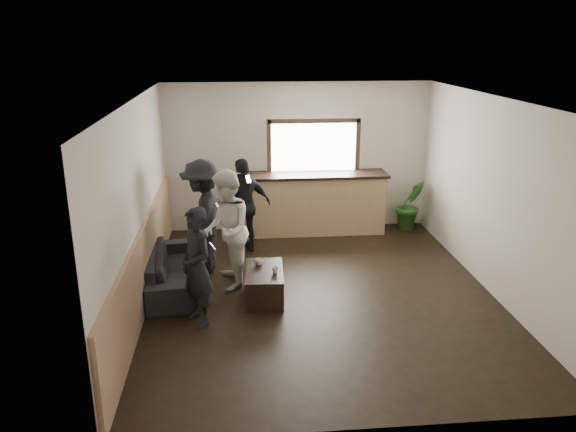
{
  "coord_description": "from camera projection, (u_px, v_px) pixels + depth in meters",
  "views": [
    {
      "loc": [
        -1.16,
        -7.41,
        3.61
      ],
      "look_at": [
        -0.42,
        0.4,
        1.07
      ],
      "focal_mm": 35.0,
      "sensor_mm": 36.0,
      "label": 1
    }
  ],
  "objects": [
    {
      "name": "room_shell",
      "position": [
        268.0,
        198.0,
        7.71
      ],
      "size": [
        5.01,
        6.01,
        2.8
      ],
      "color": "silver",
      "rests_on": "ground"
    },
    {
      "name": "person_d",
      "position": [
        244.0,
        206.0,
        9.59
      ],
      "size": [
        1.04,
        0.71,
        1.65
      ],
      "rotation": [
        0.0,
        0.0,
        -2.79
      ],
      "color": "black",
      "rests_on": "ground"
    },
    {
      "name": "bar_counter",
      "position": [
        315.0,
        199.0,
        10.62
      ],
      "size": [
        2.7,
        0.68,
        2.13
      ],
      "color": "tan",
      "rests_on": "ground"
    },
    {
      "name": "potted_plant",
      "position": [
        410.0,
        205.0,
        10.78
      ],
      "size": [
        0.6,
        0.51,
        0.99
      ],
      "primitive_type": "imported",
      "rotation": [
        0.0,
        0.0,
        0.15
      ],
      "color": "#2D6623",
      "rests_on": "ground"
    },
    {
      "name": "coffee_table",
      "position": [
        265.0,
        284.0,
        8.04
      ],
      "size": [
        0.57,
        0.97,
        0.42
      ],
      "primitive_type": "cube",
      "rotation": [
        0.0,
        0.0,
        -0.05
      ],
      "color": "black",
      "rests_on": "ground"
    },
    {
      "name": "cup_a",
      "position": [
        259.0,
        262.0,
        8.15
      ],
      "size": [
        0.16,
        0.16,
        0.09
      ],
      "primitive_type": "imported",
      "rotation": [
        0.0,
        0.0,
        2.33
      ],
      "color": "silver",
      "rests_on": "coffee_table"
    },
    {
      "name": "person_a",
      "position": [
        197.0,
        267.0,
        7.16
      ],
      "size": [
        0.62,
        0.69,
        1.57
      ],
      "rotation": [
        0.0,
        0.0,
        -1.03
      ],
      "color": "black",
      "rests_on": "ground"
    },
    {
      "name": "cup_b",
      "position": [
        275.0,
        270.0,
        7.86
      ],
      "size": [
        0.11,
        0.11,
        0.09
      ],
      "primitive_type": "imported",
      "rotation": [
        0.0,
        0.0,
        0.17
      ],
      "color": "silver",
      "rests_on": "coffee_table"
    },
    {
      "name": "person_c",
      "position": [
        203.0,
        217.0,
        8.75
      ],
      "size": [
        0.81,
        1.25,
        1.81
      ],
      "rotation": [
        0.0,
        0.0,
        -1.7
      ],
      "color": "black",
      "rests_on": "ground"
    },
    {
      "name": "ground",
      "position": [
        319.0,
        293.0,
        8.23
      ],
      "size": [
        5.0,
        6.0,
        0.01
      ],
      "primitive_type": "cube",
      "color": "black"
    },
    {
      "name": "sofa",
      "position": [
        173.0,
        269.0,
        8.37
      ],
      "size": [
        0.96,
        2.02,
        0.57
      ],
      "primitive_type": "imported",
      "rotation": [
        0.0,
        0.0,
        1.68
      ],
      "color": "black",
      "rests_on": "ground"
    },
    {
      "name": "person_b",
      "position": [
        226.0,
        230.0,
        8.2
      ],
      "size": [
        0.74,
        0.91,
        1.77
      ],
      "rotation": [
        0.0,
        0.0,
        -1.49
      ],
      "color": "silver",
      "rests_on": "ground"
    }
  ]
}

